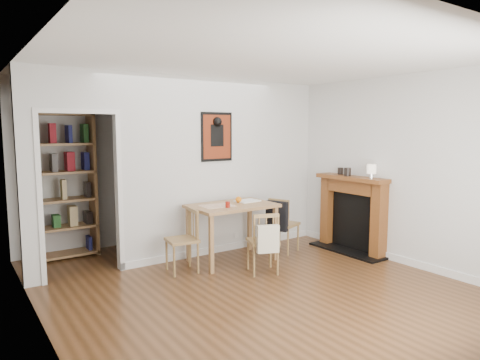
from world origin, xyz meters
TOP-DOWN VIEW (x-y plane):
  - ground at (0.00, 0.00)m, footprint 5.20×5.20m
  - room_shell at (0.10, 1.34)m, footprint 5.20×5.20m
  - dining_table at (0.37, 0.88)m, footprint 1.19×0.76m
  - chair_left at (-0.44, 0.85)m, footprint 0.47×0.47m
  - chair_right at (1.25, 0.80)m, footprint 0.58×0.54m
  - chair_front at (0.41, 0.22)m, footprint 0.52×0.55m
  - bookshelf at (-1.55, 2.40)m, footprint 0.89×0.36m
  - fireplace at (2.16, 0.25)m, footprint 0.45×1.25m
  - red_glass at (0.19, 0.71)m, footprint 0.06×0.06m
  - orange_fruit at (0.53, 0.95)m, footprint 0.09×0.09m
  - placemat at (0.13, 0.89)m, footprint 0.47×0.37m
  - notebook at (0.69, 0.96)m, footprint 0.36×0.28m
  - mantel_lamp at (2.08, -0.13)m, footprint 0.13×0.13m
  - ceramic_jar_a at (2.08, 0.30)m, footprint 0.10×0.10m
  - ceramic_jar_b at (2.16, 0.52)m, footprint 0.09×0.09m

SIDE VIEW (x-z plane):
  - ground at x=0.00m, z-range 0.00..0.00m
  - chair_front at x=0.41m, z-range 0.01..0.82m
  - chair_left at x=-0.44m, z-range 0.00..0.83m
  - chair_right at x=1.25m, z-range 0.02..0.85m
  - fireplace at x=2.16m, z-range 0.04..1.20m
  - dining_table at x=0.37m, z-range 0.31..1.12m
  - placemat at x=0.13m, z-range 0.81..0.82m
  - notebook at x=0.69m, z-range 0.81..0.83m
  - red_glass at x=0.19m, z-range 0.81..0.89m
  - orange_fruit at x=0.53m, z-range 0.81..0.90m
  - bookshelf at x=-1.55m, z-range -0.01..2.10m
  - ceramic_jar_b at x=2.16m, z-range 1.16..1.27m
  - ceramic_jar_a at x=2.08m, z-range 1.16..1.28m
  - mantel_lamp at x=2.08m, z-range 1.18..1.39m
  - room_shell at x=0.10m, z-range -1.30..3.90m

